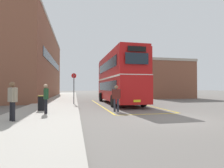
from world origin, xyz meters
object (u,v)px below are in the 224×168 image
double_decker_bus (119,78)px  litter_bin (42,103)px  pedestrian_waiting_near (46,97)px  pedestrian_waiting_far (12,98)px  bus_stop_sign (74,85)px  single_deck_bus (119,87)px  pedestrian_boarding (116,96)px

double_decker_bus → litter_bin: (-6.20, -5.26, -1.91)m
double_decker_bus → pedestrian_waiting_near: 8.94m
pedestrian_waiting_near → litter_bin: 1.59m
pedestrian_waiting_far → litter_bin: pedestrian_waiting_far is taller
double_decker_bus → bus_stop_sign: double_decker_bus is taller
pedestrian_waiting_near → bus_stop_sign: (1.46, 5.77, 0.69)m
double_decker_bus → single_deck_bus: bearing=75.8°
pedestrian_boarding → litter_bin: (-4.66, 0.41, -0.38)m
pedestrian_boarding → single_deck_bus: bearing=75.5°
pedestrian_waiting_near → pedestrian_waiting_far: 2.28m
pedestrian_waiting_near → litter_bin: (-0.47, 1.44, -0.46)m
double_decker_bus → single_deck_bus: double_decker_bus is taller
pedestrian_boarding → pedestrian_waiting_far: 6.07m
double_decker_bus → pedestrian_waiting_near: (-5.73, -6.71, -1.45)m
pedestrian_boarding → bus_stop_sign: 5.52m
single_deck_bus → bus_stop_sign: (-8.22, -16.55, 0.11)m
pedestrian_waiting_far → double_decker_bus: bearing=52.2°
double_decker_bus → single_deck_bus: 16.13m
double_decker_bus → pedestrian_waiting_near: size_ratio=6.40×
pedestrian_boarding → bus_stop_sign: (-2.73, 4.73, 0.77)m
single_deck_bus → pedestrian_boarding: (-5.49, -21.28, -0.65)m
pedestrian_waiting_near → single_deck_bus: bearing=66.6°
pedestrian_boarding → pedestrian_waiting_near: (-4.19, -1.04, 0.08)m
double_decker_bus → litter_bin: double_decker_bus is taller
litter_bin → bus_stop_sign: 4.88m
pedestrian_boarding → pedestrian_waiting_near: pedestrian_waiting_near is taller
pedestrian_waiting_near → bus_stop_sign: bearing=75.8°
double_decker_bus → litter_bin: size_ratio=11.20×
double_decker_bus → bus_stop_sign: (-4.27, -0.94, -0.76)m
single_deck_bus → pedestrian_waiting_far: 26.61m
pedestrian_boarding → litter_bin: pedestrian_boarding is taller
single_deck_bus → pedestrian_waiting_far: bearing=-113.8°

